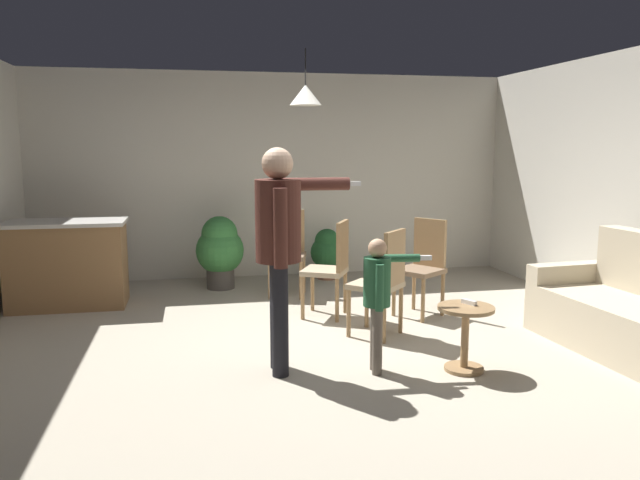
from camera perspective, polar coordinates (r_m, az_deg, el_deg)
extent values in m
plane|color=#B2A893|center=(5.47, 0.36, -9.98)|extent=(7.68, 7.68, 0.00)
cube|color=silver|center=(8.34, -4.16, 5.95)|extent=(6.40, 0.10, 2.70)
cube|color=beige|center=(5.90, 26.79, -7.25)|extent=(0.96, 1.50, 0.45)
cube|color=beige|center=(6.47, 21.99, -4.76)|extent=(0.86, 0.25, 0.63)
cylinder|color=#99754C|center=(6.73, 24.11, -6.88)|extent=(0.05, 0.05, 0.06)
cylinder|color=#99754C|center=(6.35, 19.56, -7.55)|extent=(0.05, 0.05, 0.06)
cube|color=olive|center=(7.26, -22.30, -2.23)|extent=(1.20, 0.60, 0.91)
cube|color=beige|center=(7.19, -22.52, 1.49)|extent=(1.26, 0.66, 0.04)
cylinder|color=#99754C|center=(4.94, 13.36, -6.16)|extent=(0.44, 0.44, 0.03)
cylinder|color=#99754C|center=(5.02, 13.25, -9.03)|extent=(0.06, 0.06, 0.49)
cylinder|color=#99754C|center=(5.09, 13.16, -11.50)|extent=(0.31, 0.31, 0.03)
cylinder|color=black|center=(4.91, -3.91, -6.83)|extent=(0.13, 0.13, 0.88)
cylinder|color=black|center=(4.73, -3.71, -7.42)|extent=(0.13, 0.13, 0.88)
cylinder|color=#4C261E|center=(4.67, -3.91, 1.79)|extent=(0.35, 0.35, 0.62)
sphere|color=#D8AD8C|center=(4.64, -3.96, 7.09)|extent=(0.24, 0.24, 0.24)
cylinder|color=#4C261E|center=(4.88, -0.70, 5.20)|extent=(0.59, 0.13, 0.10)
cube|color=white|center=(4.93, 3.04, 5.23)|extent=(0.13, 0.04, 0.04)
cylinder|color=#4C261E|center=(4.47, -3.68, 1.08)|extent=(0.10, 0.10, 0.59)
cylinder|color=#60564C|center=(4.92, 5.12, -8.91)|extent=(0.08, 0.08, 0.53)
cylinder|color=#60564C|center=(4.82, 5.33, -9.30)|extent=(0.08, 0.08, 0.53)
cylinder|color=#265938|center=(4.75, 5.30, -3.86)|extent=(0.21, 0.21, 0.38)
sphere|color=tan|center=(4.70, 5.34, -0.75)|extent=(0.14, 0.14, 0.14)
cylinder|color=#265938|center=(4.87, 7.16, -1.68)|extent=(0.36, 0.11, 0.06)
cube|color=white|center=(4.91, 9.54, -1.64)|extent=(0.13, 0.05, 0.04)
cylinder|color=#265938|center=(4.64, 5.54, -4.42)|extent=(0.06, 0.06, 0.36)
cylinder|color=#99754C|center=(5.56, 5.94, -7.27)|extent=(0.04, 0.04, 0.45)
cylinder|color=#99754C|center=(5.88, 7.48, -6.42)|extent=(0.04, 0.04, 0.45)
cylinder|color=#99754C|center=(5.72, 2.67, -6.78)|extent=(0.04, 0.04, 0.45)
cylinder|color=#99754C|center=(6.03, 4.35, -5.99)|extent=(0.04, 0.04, 0.45)
cube|color=tan|center=(5.73, 5.14, -4.20)|extent=(0.59, 0.59, 0.05)
cube|color=#99754C|center=(5.60, 6.92, -1.67)|extent=(0.29, 0.30, 0.50)
cylinder|color=#99754C|center=(6.54, 11.28, -4.96)|extent=(0.04, 0.04, 0.45)
cylinder|color=#99754C|center=(6.73, 8.68, -4.49)|extent=(0.04, 0.04, 0.45)
cylinder|color=#99754C|center=(6.25, 9.51, -5.56)|extent=(0.04, 0.04, 0.45)
cylinder|color=#99754C|center=(6.45, 6.85, -5.05)|extent=(0.04, 0.04, 0.45)
cube|color=#7F664C|center=(6.43, 9.13, -2.84)|extent=(0.59, 0.59, 0.05)
cube|color=#99754C|center=(6.54, 10.13, -0.23)|extent=(0.25, 0.33, 0.50)
cylinder|color=#99754C|center=(7.41, -1.51, -3.17)|extent=(0.04, 0.04, 0.45)
cylinder|color=#99754C|center=(7.45, -4.28, -3.12)|extent=(0.04, 0.04, 0.45)
cylinder|color=#99754C|center=(7.06, -1.78, -3.77)|extent=(0.04, 0.04, 0.45)
cylinder|color=#99754C|center=(7.10, -4.68, -3.72)|extent=(0.04, 0.04, 0.45)
cube|color=#7F664C|center=(7.20, -3.08, -1.50)|extent=(0.52, 0.52, 0.05)
cube|color=#99754C|center=(7.35, -2.92, 0.88)|extent=(0.38, 0.14, 0.50)
cylinder|color=#99754C|center=(6.18, 1.59, -5.59)|extent=(0.04, 0.04, 0.45)
cylinder|color=#99754C|center=(6.52, 2.35, -4.83)|extent=(0.04, 0.04, 0.45)
cylinder|color=#99754C|center=(6.27, -1.62, -5.38)|extent=(0.04, 0.04, 0.45)
cylinder|color=#99754C|center=(6.61, -0.70, -4.64)|extent=(0.04, 0.04, 0.45)
cube|color=tan|center=(6.34, 0.41, -2.91)|extent=(0.56, 0.56, 0.05)
cube|color=#99754C|center=(6.24, 2.10, -0.53)|extent=(0.21, 0.36, 0.50)
cylinder|color=brown|center=(8.19, 0.65, -2.90)|extent=(0.25, 0.25, 0.20)
sphere|color=#235B2D|center=(8.14, 0.65, -1.16)|extent=(0.44, 0.44, 0.44)
sphere|color=#235B2D|center=(8.12, 0.66, -0.10)|extent=(0.33, 0.33, 0.33)
cylinder|color=#4C4742|center=(7.74, -9.18, -3.44)|extent=(0.34, 0.34, 0.27)
sphere|color=#387F3D|center=(7.68, -9.25, -0.96)|extent=(0.59, 0.59, 0.59)
sphere|color=#387F3D|center=(7.65, -9.28, 0.55)|extent=(0.44, 0.44, 0.44)
cube|color=white|center=(5.00, 13.64, -5.61)|extent=(0.09, 0.13, 0.04)
cone|color=silver|center=(6.28, -1.35, 13.27)|extent=(0.32, 0.32, 0.20)
cylinder|color=black|center=(6.30, -1.36, 15.72)|extent=(0.01, 0.01, 0.36)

